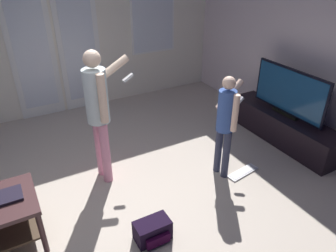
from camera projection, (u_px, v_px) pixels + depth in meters
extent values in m
cube|color=#BBAD9E|center=(107.00, 212.00, 3.34)|extent=(6.17, 5.48, 0.02)
cube|color=silver|center=(38.00, 33.00, 4.77)|extent=(6.17, 0.06, 2.65)
cube|color=white|center=(32.00, 54.00, 4.82)|extent=(0.67, 0.02, 2.13)
cube|color=silver|center=(32.00, 51.00, 4.78)|extent=(0.51, 0.01, 1.83)
cube|color=white|center=(79.00, 48.00, 5.12)|extent=(0.67, 0.02, 2.13)
cube|color=silver|center=(79.00, 45.00, 5.09)|extent=(0.51, 0.01, 1.83)
cube|color=white|center=(153.00, 18.00, 5.52)|extent=(0.84, 0.02, 1.22)
cube|color=silver|center=(153.00, 18.00, 5.51)|extent=(0.78, 0.01, 1.16)
cube|color=silver|center=(328.00, 49.00, 3.99)|extent=(0.06, 5.48, 2.65)
cylinder|color=#3E2526|center=(42.00, 233.00, 2.78)|extent=(0.05, 0.05, 0.46)
cylinder|color=#3E2526|center=(33.00, 197.00, 3.19)|extent=(0.05, 0.05, 0.46)
cube|color=black|center=(282.00, 127.00, 4.51)|extent=(0.44, 1.75, 0.41)
cube|color=black|center=(285.00, 113.00, 4.40)|extent=(0.08, 0.41, 0.04)
cube|color=black|center=(290.00, 91.00, 4.24)|extent=(0.04, 1.17, 0.62)
cube|color=navy|center=(289.00, 92.00, 4.23)|extent=(0.00, 1.12, 0.57)
cylinder|color=pink|center=(106.00, 153.00, 3.61)|extent=(0.11, 0.11, 0.76)
cylinder|color=pink|center=(100.00, 147.00, 3.73)|extent=(0.11, 0.11, 0.76)
cylinder|color=silver|center=(96.00, 96.00, 3.34)|extent=(0.25, 0.25, 0.59)
sphere|color=beige|center=(92.00, 59.00, 3.14)|extent=(0.18, 0.18, 0.18)
cylinder|color=beige|center=(102.00, 99.00, 3.20)|extent=(0.09, 0.09, 0.53)
cylinder|color=beige|center=(108.00, 72.00, 3.49)|extent=(0.52, 0.13, 0.32)
cube|color=white|center=(128.00, 78.00, 3.67)|extent=(0.14, 0.05, 0.09)
cylinder|color=#32364C|center=(226.00, 155.00, 3.71)|extent=(0.09, 0.09, 0.61)
cylinder|color=#32364C|center=(218.00, 150.00, 3.81)|extent=(0.09, 0.09, 0.61)
cylinder|color=#37549B|center=(226.00, 111.00, 3.50)|extent=(0.20, 0.20, 0.48)
sphere|color=beige|center=(229.00, 83.00, 3.34)|extent=(0.15, 0.15, 0.15)
cylinder|color=beige|center=(235.00, 113.00, 3.39)|extent=(0.07, 0.07, 0.43)
cylinder|color=beige|center=(230.00, 95.00, 3.62)|extent=(0.38, 0.10, 0.32)
cube|color=white|center=(239.00, 102.00, 3.77)|extent=(0.13, 0.05, 0.11)
cube|color=black|center=(152.00, 230.00, 2.97)|extent=(0.33, 0.20, 0.20)
cube|color=black|center=(158.00, 241.00, 2.90)|extent=(0.23, 0.04, 0.10)
cube|color=white|center=(243.00, 172.00, 3.90)|extent=(0.45, 0.19, 0.02)
cube|color=silver|center=(243.00, 172.00, 3.90)|extent=(0.41, 0.16, 0.00)
cube|color=black|center=(4.00, 197.00, 2.77)|extent=(0.31, 0.22, 0.03)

